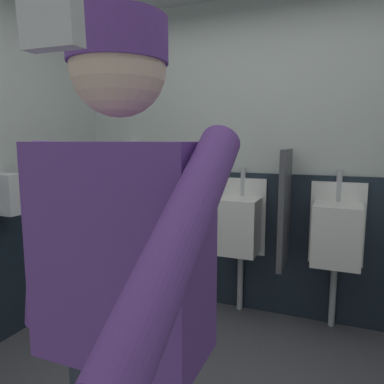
{
  "coord_description": "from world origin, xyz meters",
  "views": [
    {
      "loc": [
        0.61,
        -1.44,
        1.47
      ],
      "look_at": [
        0.05,
        -0.06,
        1.25
      ],
      "focal_mm": 33.74,
      "sensor_mm": 36.0,
      "label": 1
    }
  ],
  "objects_px": {
    "hand_dryer": "(6,195)",
    "urinal_middle": "(336,233)",
    "soap_dispenser": "(131,150)",
    "person": "(123,295)",
    "urinal_left": "(239,224)"
  },
  "relations": [
    {
      "from": "hand_dryer",
      "to": "urinal_middle",
      "type": "bearing_deg",
      "value": 25.6
    },
    {
      "from": "soap_dispenser",
      "to": "person",
      "type": "bearing_deg",
      "value": -59.0
    },
    {
      "from": "person",
      "to": "soap_dispenser",
      "type": "distance_m",
      "value": 2.55
    },
    {
      "from": "urinal_middle",
      "to": "hand_dryer",
      "type": "height_order",
      "value": "urinal_middle"
    },
    {
      "from": "person",
      "to": "hand_dryer",
      "type": "height_order",
      "value": "person"
    },
    {
      "from": "hand_dryer",
      "to": "soap_dispenser",
      "type": "distance_m",
      "value": 1.22
    },
    {
      "from": "soap_dispenser",
      "to": "hand_dryer",
      "type": "bearing_deg",
      "value": -105.2
    },
    {
      "from": "urinal_middle",
      "to": "soap_dispenser",
      "type": "height_order",
      "value": "soap_dispenser"
    },
    {
      "from": "person",
      "to": "hand_dryer",
      "type": "distance_m",
      "value": 1.91
    },
    {
      "from": "urinal_middle",
      "to": "hand_dryer",
      "type": "bearing_deg",
      "value": -154.4
    },
    {
      "from": "urinal_left",
      "to": "hand_dryer",
      "type": "height_order",
      "value": "urinal_left"
    },
    {
      "from": "urinal_middle",
      "to": "urinal_left",
      "type": "bearing_deg",
      "value": 180.0
    },
    {
      "from": "hand_dryer",
      "to": "soap_dispenser",
      "type": "xyz_separation_m",
      "value": [
        0.31,
        1.15,
        0.28
      ]
    },
    {
      "from": "urinal_left",
      "to": "urinal_middle",
      "type": "height_order",
      "value": "same"
    },
    {
      "from": "urinal_middle",
      "to": "person",
      "type": "bearing_deg",
      "value": -104.4
    }
  ]
}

